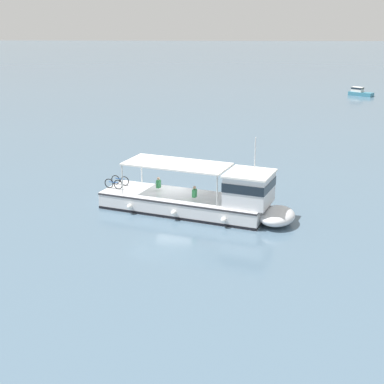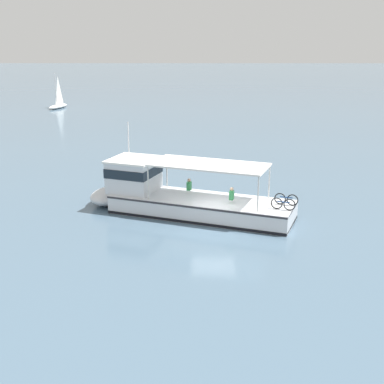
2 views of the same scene
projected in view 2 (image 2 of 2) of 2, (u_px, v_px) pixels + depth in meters
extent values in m
plane|color=slate|center=(214.00, 226.00, 28.67)|extent=(400.00, 400.00, 0.00)
cube|color=silver|center=(201.00, 207.00, 30.14)|extent=(6.78, 11.24, 1.10)
ellipsoid|color=silver|center=(109.00, 196.00, 32.25)|extent=(3.53, 3.09, 1.01)
cube|color=black|center=(201.00, 214.00, 30.27)|extent=(6.81, 11.25, 0.16)
cube|color=#2D2D33|center=(202.00, 199.00, 30.01)|extent=(6.83, 11.26, 0.10)
cube|color=silver|center=(134.00, 176.00, 31.21)|extent=(3.46, 3.39, 1.90)
cube|color=#19232D|center=(134.00, 170.00, 31.11)|extent=(3.53, 3.45, 0.56)
cube|color=white|center=(134.00, 159.00, 30.92)|extent=(3.66, 3.59, 0.12)
cube|color=white|center=(209.00, 165.00, 29.24)|extent=(5.10, 7.31, 0.10)
cylinder|color=silver|center=(148.00, 183.00, 29.43)|extent=(0.08, 0.08, 2.00)
cylinder|color=silver|center=(167.00, 172.00, 31.87)|extent=(0.08, 0.08, 2.00)
cylinder|color=silver|center=(258.00, 195.00, 27.22)|extent=(0.08, 0.08, 2.00)
cylinder|color=silver|center=(269.00, 182.00, 29.66)|extent=(0.08, 0.08, 2.00)
cylinder|color=silver|center=(128.00, 140.00, 30.69)|extent=(0.06, 0.06, 2.20)
sphere|color=white|center=(161.00, 194.00, 32.91)|extent=(0.36, 0.36, 0.36)
sphere|color=white|center=(210.00, 199.00, 31.79)|extent=(0.36, 0.36, 0.36)
sphere|color=white|center=(258.00, 205.00, 30.73)|extent=(0.36, 0.36, 0.36)
torus|color=black|center=(277.00, 203.00, 27.94)|extent=(0.29, 0.64, 0.66)
torus|color=black|center=(289.00, 205.00, 27.70)|extent=(0.29, 0.64, 0.66)
cylinder|color=#1E478C|center=(283.00, 202.00, 27.79)|extent=(0.30, 0.68, 0.06)
torus|color=black|center=(280.00, 199.00, 28.74)|extent=(0.29, 0.64, 0.66)
torus|color=black|center=(292.00, 200.00, 28.51)|extent=(0.29, 0.64, 0.66)
cylinder|color=#1E478C|center=(286.00, 197.00, 28.59)|extent=(0.30, 0.68, 0.06)
cube|color=#338C4C|center=(232.00, 195.00, 28.92)|extent=(0.38, 0.32, 0.52)
sphere|color=tan|center=(232.00, 189.00, 28.82)|extent=(0.20, 0.20, 0.20)
cube|color=#338C4C|center=(189.00, 186.00, 30.76)|extent=(0.38, 0.32, 0.52)
sphere|color=tan|center=(189.00, 180.00, 30.65)|extent=(0.20, 0.20, 0.20)
ellipsoid|color=white|center=(58.00, 106.00, 77.11)|extent=(5.00, 2.59, 0.60)
cylinder|color=silver|center=(56.00, 88.00, 76.06)|extent=(0.08, 0.08, 4.80)
pyramid|color=white|center=(59.00, 90.00, 76.94)|extent=(1.66, 0.50, 4.08)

